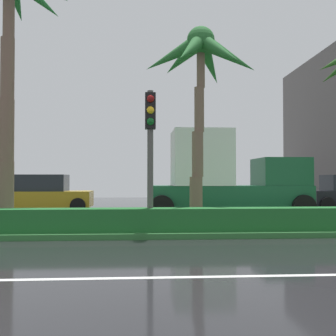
{
  "coord_description": "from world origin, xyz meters",
  "views": [
    {
      "loc": [
        4.08,
        -4.51,
        1.53
      ],
      "look_at": [
        5.07,
        10.23,
        1.91
      ],
      "focal_mm": 44.94,
      "sensor_mm": 36.0,
      "label": 1
    }
  ],
  "objects_px": {
    "palm_tree_centre_left": "(9,17)",
    "car_in_traffic_second": "(44,194)",
    "box_truck_lead": "(225,178)",
    "palm_tree_centre": "(200,65)",
    "traffic_signal_median_right": "(150,134)"
  },
  "relations": [
    {
      "from": "palm_tree_centre_left",
      "to": "car_in_traffic_second",
      "type": "bearing_deg",
      "value": 93.59
    },
    {
      "from": "palm_tree_centre_left",
      "to": "box_truck_lead",
      "type": "height_order",
      "value": "palm_tree_centre_left"
    },
    {
      "from": "box_truck_lead",
      "to": "palm_tree_centre",
      "type": "bearing_deg",
      "value": -113.87
    },
    {
      "from": "palm_tree_centre",
      "to": "traffic_signal_median_right",
      "type": "relative_size",
      "value": 1.69
    },
    {
      "from": "palm_tree_centre_left",
      "to": "box_truck_lead",
      "type": "bearing_deg",
      "value": 26.32
    },
    {
      "from": "palm_tree_centre",
      "to": "box_truck_lead",
      "type": "xyz_separation_m",
      "value": [
        1.5,
        3.4,
        -3.66
      ]
    },
    {
      "from": "traffic_signal_median_right",
      "to": "car_in_traffic_second",
      "type": "xyz_separation_m",
      "value": [
        -4.72,
        8.58,
        -1.9
      ]
    },
    {
      "from": "palm_tree_centre_left",
      "to": "traffic_signal_median_right",
      "type": "xyz_separation_m",
      "value": [
        4.3,
        -1.89,
        -3.77
      ]
    },
    {
      "from": "palm_tree_centre_left",
      "to": "car_in_traffic_second",
      "type": "distance_m",
      "value": 8.78
    },
    {
      "from": "palm_tree_centre",
      "to": "traffic_signal_median_right",
      "type": "bearing_deg",
      "value": -127.26
    },
    {
      "from": "car_in_traffic_second",
      "to": "box_truck_lead",
      "type": "distance_m",
      "value": 8.46
    },
    {
      "from": "traffic_signal_median_right",
      "to": "box_truck_lead",
      "type": "relative_size",
      "value": 0.58
    },
    {
      "from": "palm_tree_centre_left",
      "to": "car_in_traffic_second",
      "type": "xyz_separation_m",
      "value": [
        -0.42,
        6.69,
        -5.67
      ]
    },
    {
      "from": "palm_tree_centre_left",
      "to": "palm_tree_centre",
      "type": "height_order",
      "value": "palm_tree_centre_left"
    },
    {
      "from": "palm_tree_centre_left",
      "to": "traffic_signal_median_right",
      "type": "relative_size",
      "value": 2.18
    }
  ]
}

